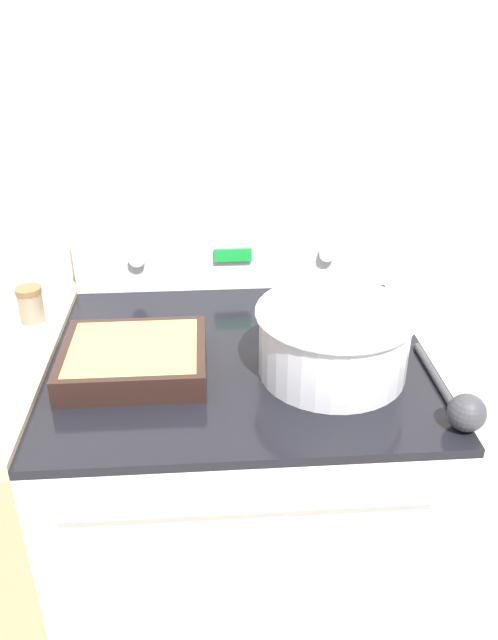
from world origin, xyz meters
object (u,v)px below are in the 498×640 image
casserole_dish (134,357)px  ladle (462,407)px  mixing_bowl (334,337)px  spice_jar_brown_cap (31,304)px

casserole_dish → ladle: 0.61m
mixing_bowl → casserole_dish: (-0.38, 0.03, -0.05)m
casserole_dish → ladle: ladle is taller
mixing_bowl → ladle: bearing=-41.9°
mixing_bowl → spice_jar_brown_cap: bearing=159.7°
mixing_bowl → spice_jar_brown_cap: 0.66m
mixing_bowl → ladle: 0.26m
casserole_dish → spice_jar_brown_cap: (-0.24, 0.20, 0.02)m
ladle → spice_jar_brown_cap: (-0.81, 0.40, 0.02)m
mixing_bowl → casserole_dish: size_ratio=1.09×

